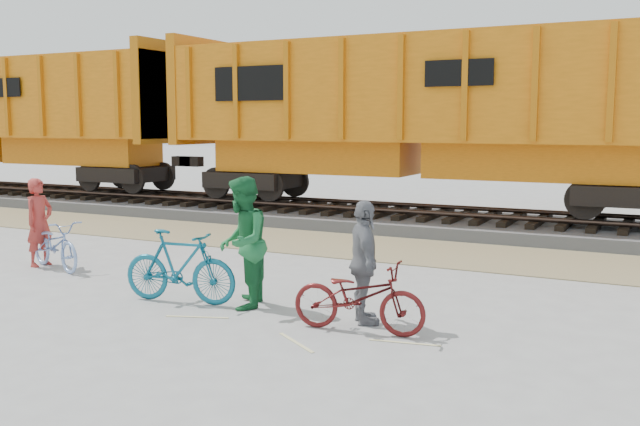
% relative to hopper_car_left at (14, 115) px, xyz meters
% --- Properties ---
extents(ground, '(120.00, 120.00, 0.00)m').
position_rel_hopper_car_left_xyz_m(ground, '(16.10, -9.00, -3.01)').
color(ground, '#9E9E99').
rests_on(ground, ground).
extents(gravel_strip, '(120.00, 3.00, 0.02)m').
position_rel_hopper_car_left_xyz_m(gravel_strip, '(16.10, -3.50, -3.00)').
color(gravel_strip, '#93805B').
rests_on(gravel_strip, ground).
extents(ballast_bed, '(120.00, 4.00, 0.30)m').
position_rel_hopper_car_left_xyz_m(ballast_bed, '(16.10, 0.00, -2.86)').
color(ballast_bed, slate).
rests_on(ballast_bed, ground).
extents(track, '(120.00, 2.60, 0.24)m').
position_rel_hopper_car_left_xyz_m(track, '(16.10, 0.00, -2.53)').
color(track, black).
rests_on(track, ballast_bed).
extents(hopper_car_left, '(14.00, 3.13, 4.65)m').
position_rel_hopper_car_left_xyz_m(hopper_car_left, '(0.00, 0.00, 0.00)').
color(hopper_car_left, black).
rests_on(hopper_car_left, track).
extents(hopper_car_center, '(14.00, 3.13, 4.65)m').
position_rel_hopper_car_left_xyz_m(hopper_car_center, '(15.00, 0.00, 0.00)').
color(hopper_car_center, black).
rests_on(hopper_car_center, track).
extents(bicycle_blue, '(1.86, 1.14, 0.92)m').
position_rel_hopper_car_left_xyz_m(bicycle_blue, '(10.73, -8.27, -2.55)').
color(bicycle_blue, '#85A3D9').
rests_on(bicycle_blue, ground).
extents(bicycle_teal, '(1.90, 0.78, 1.11)m').
position_rel_hopper_car_left_xyz_m(bicycle_teal, '(14.37, -9.23, -2.45)').
color(bicycle_teal, '#0F5A73').
rests_on(bicycle_teal, ground).
extents(bicycle_maroon, '(1.83, 0.79, 0.94)m').
position_rel_hopper_car_left_xyz_m(bicycle_maroon, '(17.40, -9.42, -2.54)').
color(bicycle_maroon, '#541313').
rests_on(bicycle_maroon, ground).
extents(person_solo, '(0.42, 0.62, 1.67)m').
position_rel_hopper_car_left_xyz_m(person_solo, '(10.23, -8.17, -2.17)').
color(person_solo, '#AA322B').
rests_on(person_solo, ground).
extents(person_man, '(1.04, 1.15, 1.93)m').
position_rel_hopper_car_left_xyz_m(person_man, '(15.37, -9.03, -2.04)').
color(person_man, '#1C6A35').
rests_on(person_man, ground).
extents(person_woman, '(0.88, 1.05, 1.68)m').
position_rel_hopper_car_left_xyz_m(person_woman, '(17.30, -9.02, -2.16)').
color(person_woman, slate).
rests_on(person_woman, ground).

